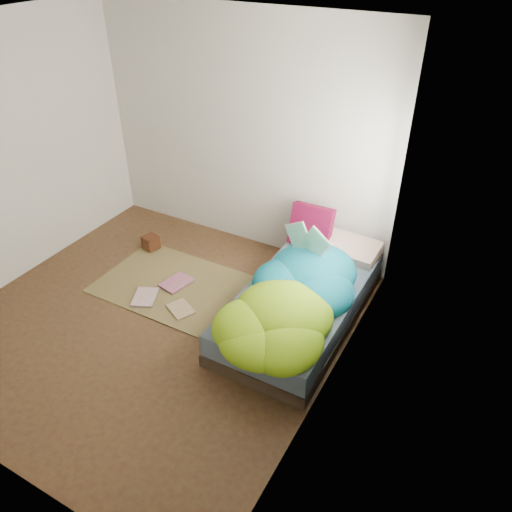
{
  "coord_description": "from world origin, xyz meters",
  "views": [
    {
      "loc": [
        2.63,
        -2.73,
        3.23
      ],
      "look_at": [
        0.72,
        0.75,
        0.55
      ],
      "focal_mm": 35.0,
      "sensor_mm": 36.0,
      "label": 1
    }
  ],
  "objects_px": {
    "pillow_magenta": "(311,226)",
    "open_book": "(307,231)",
    "bed": "(300,305)",
    "wooden_box": "(151,242)",
    "floor_book_a": "(134,297)",
    "floor_book_b": "(169,278)"
  },
  "relations": [
    {
      "from": "open_book",
      "to": "wooden_box",
      "type": "xyz_separation_m",
      "value": [
        -1.95,
        -0.02,
        -0.71
      ]
    },
    {
      "from": "floor_book_a",
      "to": "pillow_magenta",
      "type": "bearing_deg",
      "value": 20.59
    },
    {
      "from": "bed",
      "to": "pillow_magenta",
      "type": "distance_m",
      "value": 0.92
    },
    {
      "from": "wooden_box",
      "to": "floor_book_a",
      "type": "bearing_deg",
      "value": -62.1
    },
    {
      "from": "bed",
      "to": "open_book",
      "type": "bearing_deg",
      "value": 108.87
    },
    {
      "from": "pillow_magenta",
      "to": "floor_book_b",
      "type": "bearing_deg",
      "value": -144.57
    },
    {
      "from": "floor_book_a",
      "to": "floor_book_b",
      "type": "bearing_deg",
      "value": 49.59
    },
    {
      "from": "bed",
      "to": "wooden_box",
      "type": "height_order",
      "value": "bed"
    },
    {
      "from": "floor_book_a",
      "to": "floor_book_b",
      "type": "relative_size",
      "value": 0.96
    },
    {
      "from": "pillow_magenta",
      "to": "wooden_box",
      "type": "height_order",
      "value": "pillow_magenta"
    },
    {
      "from": "floor_book_a",
      "to": "floor_book_b",
      "type": "distance_m",
      "value": 0.44
    },
    {
      "from": "pillow_magenta",
      "to": "open_book",
      "type": "bearing_deg",
      "value": -73.39
    },
    {
      "from": "pillow_magenta",
      "to": "wooden_box",
      "type": "relative_size",
      "value": 2.74
    },
    {
      "from": "pillow_magenta",
      "to": "wooden_box",
      "type": "bearing_deg",
      "value": -165.25
    },
    {
      "from": "pillow_magenta",
      "to": "open_book",
      "type": "height_order",
      "value": "open_book"
    },
    {
      "from": "pillow_magenta",
      "to": "floor_book_b",
      "type": "relative_size",
      "value": 1.36
    },
    {
      "from": "floor_book_b",
      "to": "floor_book_a",
      "type": "bearing_deg",
      "value": -94.76
    },
    {
      "from": "pillow_magenta",
      "to": "floor_book_b",
      "type": "xyz_separation_m",
      "value": [
        -1.23,
        -0.91,
        -0.53
      ]
    },
    {
      "from": "open_book",
      "to": "floor_book_b",
      "type": "distance_m",
      "value": 1.65
    },
    {
      "from": "bed",
      "to": "floor_book_a",
      "type": "relative_size",
      "value": 6.45
    },
    {
      "from": "bed",
      "to": "floor_book_a",
      "type": "bearing_deg",
      "value": -161.37
    },
    {
      "from": "bed",
      "to": "floor_book_b",
      "type": "height_order",
      "value": "bed"
    }
  ]
}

